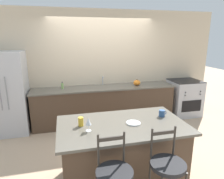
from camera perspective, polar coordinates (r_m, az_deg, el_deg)
ground_plane at (r=4.77m, az=-1.11°, el=-10.77°), size 18.00×18.00×0.00m
wall_back at (r=5.04m, az=-2.96°, el=6.71°), size 6.00×0.07×2.70m
back_counter at (r=4.94m, az=-2.11°, el=-4.22°), size 3.41×0.68×0.89m
sink_faucet at (r=4.98m, az=-2.65°, el=2.87°), size 0.02×0.13×0.22m
kitchen_island at (r=2.99m, az=2.87°, el=-17.67°), size 1.75×1.02×0.91m
refrigerator at (r=4.82m, az=-27.44°, el=-0.96°), size 0.75×0.73×1.78m
oven_range at (r=5.72m, az=19.85°, el=-2.17°), size 0.76×0.72×0.95m
bar_stool_far at (r=2.46m, az=15.41°, el=-22.16°), size 0.39×0.39×1.10m
dinner_plate at (r=2.79m, az=6.12°, el=-9.44°), size 0.20×0.20×0.02m
wine_glass at (r=2.55m, az=-6.79°, el=-9.17°), size 0.07×0.07×0.17m
coffee_mug at (r=3.09m, az=14.07°, el=-6.58°), size 0.12×0.09×0.10m
tumbler_cup at (r=2.72m, az=-8.89°, el=-9.06°), size 0.07×0.07×0.12m
pumpkin_decoration at (r=4.98m, az=7.12°, el=1.95°), size 0.17×0.17×0.16m
soap_bottle at (r=4.76m, az=-14.00°, el=1.03°), size 0.05×0.05×0.16m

